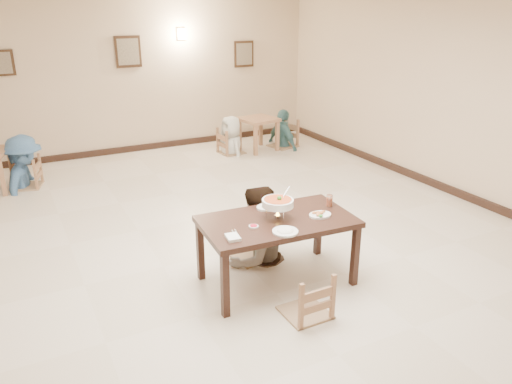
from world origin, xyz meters
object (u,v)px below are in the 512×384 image
drink_glass (329,201)px  bg_chair_rl (231,130)px  bg_diner_c (231,116)px  bg_chair_rr (283,121)px  curry_warmer (278,203)px  bg_chair_lr (23,159)px  chair_far (252,218)px  bg_diner_d (283,110)px  bg_diner_b (19,135)px  main_diner (256,187)px  chair_near (307,273)px  bg_table_right (258,124)px  main_table (277,226)px

drink_glass → bg_chair_rl: (0.97, 4.78, -0.33)m
bg_diner_c → bg_chair_rr: bearing=83.8°
bg_chair_rl → bg_diner_c: (0.00, 0.00, 0.28)m
curry_warmer → bg_chair_rr: bearing=59.1°
bg_chair_lr → bg_chair_rr: 5.07m
drink_glass → bg_diner_c: size_ratio=0.09×
bg_diner_c → bg_chair_lr: bearing=-89.7°
bg_chair_rl → chair_far: bearing=152.5°
curry_warmer → bg_diner_d: (2.84, 4.75, -0.13)m
curry_warmer → bg_diner_c: 5.08m
bg_diner_b → bg_diner_c: bearing=-62.8°
bg_chair_rl → bg_diner_d: bg_diner_d is taller
main_diner → bg_diner_c: size_ratio=1.18×
chair_near → bg_diner_c: (1.71, 5.48, 0.31)m
bg_chair_lr → bg_chair_rl: bearing=111.3°
bg_chair_lr → bg_chair_rl: (3.88, 0.26, 0.01)m
main_diner → bg_table_right: main_diner is taller
main_diner → bg_chair_rl: (1.60, 4.22, -0.42)m
drink_glass → bg_table_right: bearing=71.7°
main_diner → chair_near: bearing=69.8°
bg_chair_lr → bg_diner_c: 3.90m
chair_far → bg_diner_c: bearing=59.8°
main_table → bg_chair_rr: 5.55m
chair_far → bg_chair_rl: size_ratio=1.04×
bg_table_right → bg_diner_b: bg_diner_b is taller
drink_glass → main_table: bearing=-176.7°
chair_far → bg_diner_c: 4.48m
bg_diner_b → bg_chair_rr: bearing=-64.4°
chair_far → bg_chair_rr: bg_chair_rr is taller
bg_chair_rr → bg_diner_d: 0.25m
chair_near → curry_warmer: curry_warmer is taller
chair_far → bg_diner_c: (1.64, 4.16, 0.26)m
curry_warmer → bg_diner_d: bearing=59.1°
bg_chair_rl → bg_chair_rr: size_ratio=0.89×
bg_diner_d → bg_diner_c: bearing=81.1°
main_diner → bg_diner_b: 4.57m
chair_far → curry_warmer: 0.77m
main_table → bg_diner_d: 5.55m
main_diner → bg_diner_b: main_diner is taller
chair_far → drink_glass: (0.67, -0.61, 0.31)m
bg_table_right → bg_diner_d: bearing=0.3°
bg_chair_rl → bg_diner_c: size_ratio=0.64×
bg_chair_lr → chair_near: bearing=40.0°
bg_chair_lr → bg_chair_rr: bearing=109.7°
chair_near → bg_table_right: bearing=-113.3°
main_diner → bg_diner_b: (-2.28, 3.96, -0.02)m
bg_chair_rr → bg_diner_c: bg_diner_c is taller
bg_table_right → bg_diner_d: (0.59, 0.00, 0.25)m
chair_far → bg_diner_d: bearing=46.7°
chair_far → bg_chair_lr: 4.50m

